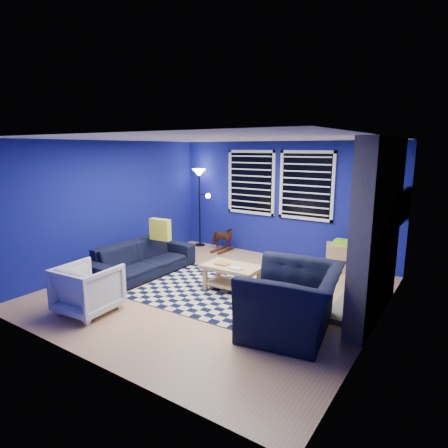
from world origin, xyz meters
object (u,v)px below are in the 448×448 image
at_px(armchair_big, 292,300).
at_px(floor_lamp, 200,183).
at_px(armchair_bent, 88,289).
at_px(sofa, 142,259).
at_px(rocking_horse, 222,238).
at_px(coffee_table, 232,273).
at_px(tv, 403,206).
at_px(cabinet, 343,257).

bearing_deg(armchair_big, floor_lamp, -137.59).
distance_m(armchair_big, armchair_bent, 2.91).
relative_size(sofa, armchair_bent, 2.74).
bearing_deg(rocking_horse, armchair_big, -138.01).
bearing_deg(coffee_table, armchair_big, -28.20).
xyz_separation_m(armchair_big, rocking_horse, (-2.91, 2.71, -0.11)).
height_order(sofa, armchair_bent, armchair_bent).
bearing_deg(armchair_big, tv, 152.46).
relative_size(sofa, cabinet, 2.93).
xyz_separation_m(tv, sofa, (-4.07, -2.09, -1.08)).
xyz_separation_m(rocking_horse, cabinet, (2.74, 0.12, -0.05)).
relative_size(sofa, coffee_table, 2.26).
height_order(sofa, cabinet, sofa).
height_order(sofa, coffee_table, sofa).
xyz_separation_m(sofa, rocking_horse, (0.33, 2.21, 0.01)).
distance_m(coffee_table, cabinet, 2.42).
xyz_separation_m(sofa, cabinet, (3.07, 2.33, -0.04)).
bearing_deg(sofa, floor_lamp, 10.21).
xyz_separation_m(tv, rocking_horse, (-3.74, 0.12, -1.08)).
distance_m(sofa, coffee_table, 1.86).
relative_size(cabinet, floor_lamp, 0.39).
height_order(tv, armchair_big, tv).
height_order(tv, rocking_horse, tv).
relative_size(rocking_horse, coffee_table, 0.62).
distance_m(tv, armchair_big, 2.89).
distance_m(sofa, armchair_bent, 1.67).
bearing_deg(armchair_bent, rocking_horse, -91.30).
bearing_deg(tv, armchair_bent, -133.88).
bearing_deg(floor_lamp, armchair_bent, -76.55).
bearing_deg(armchair_big, coffee_table, -127.83).
distance_m(rocking_horse, coffee_table, 2.48).
bearing_deg(coffee_table, floor_lamp, 137.01).
relative_size(tv, rocking_horse, 1.68).
bearing_deg(cabinet, coffee_table, -139.08).
bearing_deg(cabinet, armchair_big, -105.13).
bearing_deg(floor_lamp, cabinet, -0.07).
relative_size(armchair_bent, coffee_table, 0.82).
xyz_separation_m(tv, floor_lamp, (-4.47, 0.25, 0.13)).
xyz_separation_m(sofa, armchair_bent, (0.54, -1.58, 0.04)).
bearing_deg(sofa, armchair_big, -98.16).
bearing_deg(floor_lamp, tv, -3.16).
bearing_deg(floor_lamp, sofa, -80.35).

